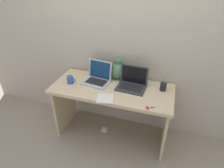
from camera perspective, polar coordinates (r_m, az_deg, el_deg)
The scene contains 11 objects.
ground_plane at distance 2.79m, azimuth 0.00°, elevation -14.40°, with size 6.00×6.00×0.00m, color gray.
back_wall at distance 2.43m, azimuth 2.57°, elevation 12.10°, with size 4.40×0.04×2.40m, color #BCAD99.
desk at distance 2.40m, azimuth 0.00°, elevation -4.43°, with size 1.46×0.63×0.76m.
laptop_left at distance 2.42m, azimuth -4.17°, elevation 2.27°, with size 0.35×0.30×0.26m.
laptop_right at distance 2.31m, azimuth 6.07°, elevation 0.65°, with size 0.36×0.27×0.24m.
green_vase at distance 2.47m, azimuth 1.78°, elevation 4.18°, with size 0.22×0.22×0.25m.
notebook_stack at distance 2.11m, azimuth -2.04°, elevation -4.31°, with size 0.18×0.18×0.01m, color silver.
coffee_mug at distance 2.43m, azimuth -12.32°, elevation 1.28°, with size 0.12×0.08×0.10m.
pen_cup at distance 2.31m, azimuth 14.97°, elevation -0.73°, with size 0.07×0.07×0.18m.
scissors at distance 2.02m, azimuth 11.28°, elevation -6.91°, with size 0.14×0.10×0.01m.
power_brick at distance 2.82m, azimuth -2.27°, elevation -13.44°, with size 0.07×0.07×0.03m, color white.
Camera 1 is at (0.59, -1.87, 1.99)m, focal length 30.75 mm.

